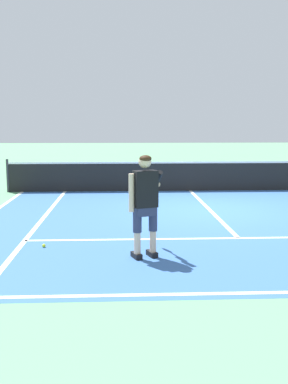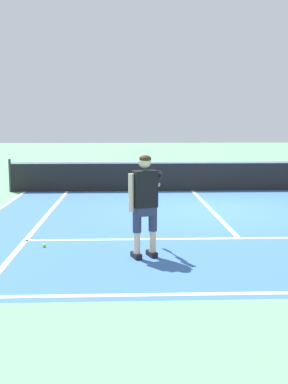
# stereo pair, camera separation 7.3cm
# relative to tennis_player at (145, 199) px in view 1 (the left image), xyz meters

# --- Properties ---
(ground_plane) EXTENTS (80.00, 80.00, 0.00)m
(ground_plane) POSITION_rel_tennis_player_xyz_m (1.88, 4.22, -0.99)
(ground_plane) COLOR #609E70
(court_inner_surface) EXTENTS (10.98, 9.73, 0.00)m
(court_inner_surface) POSITION_rel_tennis_player_xyz_m (1.88, 2.95, -0.99)
(court_inner_surface) COLOR #3866A8
(court_inner_surface) RESTS_ON ground
(line_service) EXTENTS (8.23, 0.10, 0.01)m
(line_service) POSITION_rel_tennis_player_xyz_m (1.88, 1.21, -0.99)
(line_service) COLOR white
(line_service) RESTS_ON ground
(line_centre_service) EXTENTS (0.10, 6.40, 0.01)m
(line_centre_service) POSITION_rel_tennis_player_xyz_m (1.88, 4.41, -0.99)
(line_centre_service) COLOR white
(line_centre_service) RESTS_ON ground
(line_singles_left) EXTENTS (0.10, 9.33, 0.01)m
(line_singles_left) POSITION_rel_tennis_player_xyz_m (-2.23, 2.95, -0.99)
(line_singles_left) COLOR white
(line_singles_left) RESTS_ON ground
(tennis_net) EXTENTS (11.96, 0.08, 1.07)m
(tennis_net) POSITION_rel_tennis_player_xyz_m (1.88, 7.61, -0.49)
(tennis_net) COLOR #333338
(tennis_net) RESTS_ON ground
(tennis_player) EXTENTS (0.58, 1.22, 1.71)m
(tennis_player) POSITION_rel_tennis_player_xyz_m (0.00, 0.00, 0.00)
(tennis_player) COLOR black
(tennis_player) RESTS_ON ground
(tennis_ball_near_feet) EXTENTS (0.07, 0.07, 0.07)m
(tennis_ball_near_feet) POSITION_rel_tennis_player_xyz_m (-1.79, 0.72, -0.96)
(tennis_ball_near_feet) COLOR #CCE02D
(tennis_ball_near_feet) RESTS_ON ground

